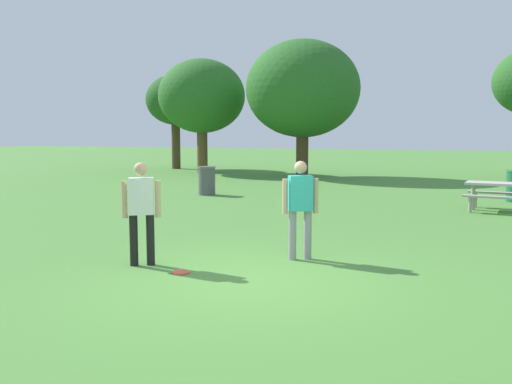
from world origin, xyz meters
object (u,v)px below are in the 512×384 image
Objects in this scene: person_thrower at (141,207)px; tree_tall_left at (175,101)px; frisbee at (181,272)px; tree_far_right at (303,89)px; person_catcher at (300,203)px; picnic_table_near at (500,190)px; tree_broad_center at (202,97)px; trash_can_beside_table at (207,181)px.

tree_tall_left is (-11.00, 20.89, 2.93)m from person_thrower.
frisbee is 18.71m from tree_far_right.
person_catcher is 6.03× the size of frisbee.
person_thrower is at bearing 164.13° from frisbee.
frisbee is 0.15× the size of picnic_table_near.
person_catcher reaches higher than picnic_table_near.
frisbee is at bearing -118.33° from picnic_table_near.
tree_broad_center reaches higher than person_catcher.
frisbee is 21.07m from tree_broad_center.
picnic_table_near is at bearing 57.07° from person_thrower.
tree_broad_center reaches higher than person_thrower.
tree_tall_left reaches higher than trash_can_beside_table.
person_catcher is 0.31× the size of tree_tall_left.
picnic_table_near is (4.77, 8.84, 0.55)m from frisbee.
tree_tall_left is (-11.81, 21.12, 3.86)m from frisbee.
person_thrower is 0.88× the size of picnic_table_near.
picnic_table_near is at bearing -36.53° from tree_tall_left.
picnic_table_near is 12.70m from tree_far_right.
tree_broad_center is at bearing 117.26° from trash_can_beside_table.
tree_far_right reaches higher than tree_tall_left.
person_thrower is 0.26× the size of tree_far_right.
person_catcher is 0.26× the size of tree_far_right.
person_thrower is at bearing -81.83° from tree_far_right.
person_thrower is 0.28× the size of tree_broad_center.
tree_far_right is at bearing 131.73° from picnic_table_near.
tree_far_right is (-3.36, 17.95, 4.06)m from frisbee.
person_thrower reaches higher than frisbee.
tree_far_right reaches higher than person_catcher.
frisbee is (-1.41, -1.54, -0.93)m from person_catcher.
person_thrower is at bearing -149.51° from person_catcher.
person_catcher is 9.86m from trash_can_beside_table.
tree_broad_center reaches higher than tree_tall_left.
person_catcher is 8.05m from picnic_table_near.
person_thrower is 20.38m from tree_broad_center.
person_thrower is 6.03× the size of frisbee.
tree_tall_left is (-16.58, 12.28, 3.31)m from picnic_table_near.
tree_broad_center is at bearing 144.27° from picnic_table_near.
frisbee is at bearing -60.79° from tree_tall_left.
picnic_table_near is 0.35× the size of tree_tall_left.
tree_far_right reaches higher than trash_can_beside_table.
tree_tall_left is at bearing 159.44° from tree_far_right.
picnic_table_near is 1.94× the size of trash_can_beside_table.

